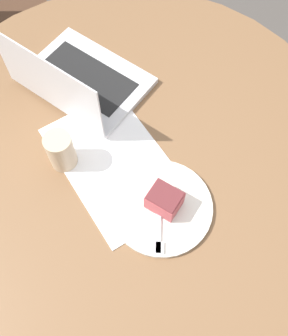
% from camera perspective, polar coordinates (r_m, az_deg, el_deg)
% --- Properties ---
extents(ground_plane, '(12.00, 12.00, 0.00)m').
position_cam_1_polar(ground_plane, '(1.70, -1.56, -8.97)').
color(ground_plane, '#4C4742').
extents(dining_table, '(1.20, 1.20, 0.73)m').
position_cam_1_polar(dining_table, '(1.16, -2.26, -0.29)').
color(dining_table, brown).
rests_on(dining_table, ground_plane).
extents(paper_document, '(0.41, 0.28, 0.00)m').
position_cam_1_polar(paper_document, '(1.01, -4.28, 0.80)').
color(paper_document, white).
rests_on(paper_document, dining_table).
extents(plate, '(0.25, 0.25, 0.01)m').
position_cam_1_polar(plate, '(0.95, 2.77, -5.55)').
color(plate, silver).
rests_on(plate, dining_table).
extents(cake_slice, '(0.10, 0.09, 0.06)m').
position_cam_1_polar(cake_slice, '(0.92, 2.98, -4.66)').
color(cake_slice, '#B74C51').
rests_on(cake_slice, plate).
extents(fork, '(0.16, 0.10, 0.00)m').
position_cam_1_polar(fork, '(0.93, 2.13, -8.32)').
color(fork, silver).
rests_on(fork, plate).
extents(coffee_glass, '(0.07, 0.07, 0.11)m').
position_cam_1_polar(coffee_glass, '(0.98, -11.97, 2.45)').
color(coffee_glass, '#C6AD89').
rests_on(coffee_glass, dining_table).
extents(laptop, '(0.41, 0.37, 0.21)m').
position_cam_1_polar(laptop, '(1.12, -9.53, 12.44)').
color(laptop, silver).
rests_on(laptop, dining_table).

